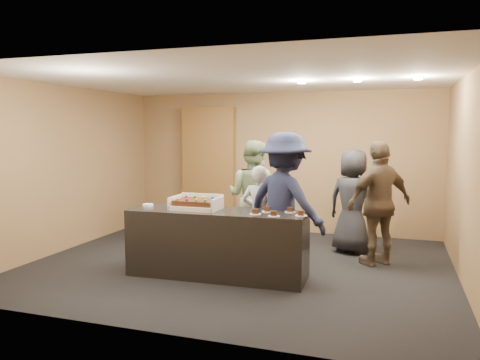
% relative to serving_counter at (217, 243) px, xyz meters
% --- Properties ---
extents(room, '(6.04, 6.00, 2.70)m').
position_rel_serving_counter_xyz_m(room, '(0.10, 0.63, 0.90)').
color(room, black).
rests_on(room, ground).
extents(serving_counter, '(2.42, 0.79, 0.90)m').
position_rel_serving_counter_xyz_m(serving_counter, '(0.00, 0.00, 0.00)').
color(serving_counter, black).
rests_on(serving_counter, floor).
extents(storage_cabinet, '(1.11, 0.15, 2.44)m').
position_rel_serving_counter_xyz_m(storage_cabinet, '(-1.37, 3.04, 0.77)').
color(storage_cabinet, brown).
rests_on(storage_cabinet, floor).
extents(cake_box, '(0.65, 0.45, 0.19)m').
position_rel_serving_counter_xyz_m(cake_box, '(-0.31, 0.02, 0.49)').
color(cake_box, white).
rests_on(cake_box, serving_counter).
extents(sheet_cake, '(0.55, 0.38, 0.11)m').
position_rel_serving_counter_xyz_m(sheet_cake, '(-0.31, 0.00, 0.55)').
color(sheet_cake, '#331D0B').
rests_on(sheet_cake, cake_box).
extents(plate_stack, '(0.15, 0.15, 0.04)m').
position_rel_serving_counter_xyz_m(plate_stack, '(-1.05, 0.01, 0.47)').
color(plate_stack, white).
rests_on(plate_stack, serving_counter).
extents(slice_a, '(0.15, 0.15, 0.07)m').
position_rel_serving_counter_xyz_m(slice_a, '(0.57, -0.12, 0.47)').
color(slice_a, white).
rests_on(slice_a, serving_counter).
extents(slice_b, '(0.15, 0.15, 0.07)m').
position_rel_serving_counter_xyz_m(slice_b, '(0.67, 0.10, 0.47)').
color(slice_b, white).
rests_on(slice_b, serving_counter).
extents(slice_c, '(0.15, 0.15, 0.07)m').
position_rel_serving_counter_xyz_m(slice_c, '(0.83, -0.18, 0.47)').
color(slice_c, white).
rests_on(slice_c, serving_counter).
extents(slice_d, '(0.15, 0.15, 0.07)m').
position_rel_serving_counter_xyz_m(slice_d, '(0.96, 0.16, 0.47)').
color(slice_d, white).
rests_on(slice_d, serving_counter).
extents(slice_e, '(0.15, 0.15, 0.07)m').
position_rel_serving_counter_xyz_m(slice_e, '(1.15, -0.05, 0.47)').
color(slice_e, white).
rests_on(slice_e, serving_counter).
extents(person_server_grey, '(0.56, 0.38, 1.46)m').
position_rel_serving_counter_xyz_m(person_server_grey, '(0.37, 0.74, 0.28)').
color(person_server_grey, '#AAABAF').
rests_on(person_server_grey, floor).
extents(person_sage_man, '(0.98, 0.82, 1.81)m').
position_rel_serving_counter_xyz_m(person_sage_man, '(0.06, 1.44, 0.46)').
color(person_sage_man, gray).
rests_on(person_sage_man, floor).
extents(person_navy_man, '(1.45, 1.19, 1.94)m').
position_rel_serving_counter_xyz_m(person_navy_man, '(0.82, 0.46, 0.52)').
color(person_navy_man, '#1B203D').
rests_on(person_navy_man, floor).
extents(person_brown_extra, '(1.10, 1.03, 1.83)m').
position_rel_serving_counter_xyz_m(person_brown_extra, '(2.05, 1.26, 0.46)').
color(person_brown_extra, brown).
rests_on(person_brown_extra, floor).
extents(person_dark_suit, '(0.95, 0.77, 1.68)m').
position_rel_serving_counter_xyz_m(person_dark_suit, '(1.62, 1.83, 0.39)').
color(person_dark_suit, black).
rests_on(person_dark_suit, floor).
extents(ceiling_spotlights, '(1.72, 0.12, 0.03)m').
position_rel_serving_counter_xyz_m(ceiling_spotlights, '(1.70, 1.13, 2.22)').
color(ceiling_spotlights, '#FFEAC6').
rests_on(ceiling_spotlights, ceiling).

